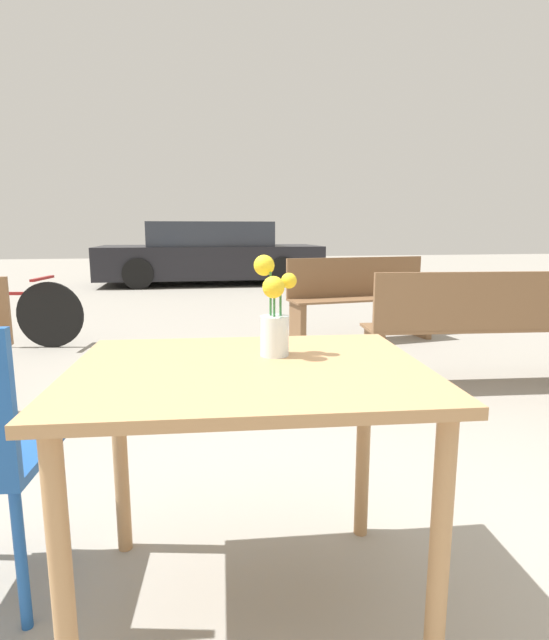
{
  "coord_description": "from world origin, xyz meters",
  "views": [
    {
      "loc": [
        -0.19,
        -1.33,
        1.13
      ],
      "look_at": [
        0.09,
        0.1,
        0.86
      ],
      "focal_mm": 28.0,
      "sensor_mm": 36.0,
      "label": 1
    }
  ],
  "objects_px": {
    "table_front": "(249,402)",
    "flower_vase": "(274,319)",
    "bench_middle": "(506,323)",
    "parked_car": "(210,254)",
    "bench_far": "(359,296)",
    "bicycle": "(2,313)"
  },
  "relations": [
    {
      "from": "table_front",
      "to": "parked_car",
      "type": "distance_m",
      "value": 9.49
    },
    {
      "from": "table_front",
      "to": "bench_far",
      "type": "relative_size",
      "value": 0.67
    },
    {
      "from": "bench_far",
      "to": "parked_car",
      "type": "distance_m",
      "value": 6.09
    },
    {
      "from": "table_front",
      "to": "bench_far",
      "type": "distance_m",
      "value": 3.87
    },
    {
      "from": "flower_vase",
      "to": "bench_middle",
      "type": "bearing_deg",
      "value": 39.57
    },
    {
      "from": "bench_middle",
      "to": "table_front",
      "type": "bearing_deg",
      "value": -139.99
    },
    {
      "from": "bench_far",
      "to": "bicycle",
      "type": "xyz_separation_m",
      "value": [
        -3.51,
        0.33,
        -0.12
      ]
    },
    {
      "from": "bicycle",
      "to": "flower_vase",
      "type": "bearing_deg",
      "value": -62.39
    },
    {
      "from": "bench_middle",
      "to": "parked_car",
      "type": "height_order",
      "value": "parked_car"
    },
    {
      "from": "flower_vase",
      "to": "bicycle",
      "type": "relative_size",
      "value": 0.19
    },
    {
      "from": "table_front",
      "to": "bench_middle",
      "type": "bearing_deg",
      "value": 40.01
    },
    {
      "from": "parked_car",
      "to": "flower_vase",
      "type": "bearing_deg",
      "value": -92.63
    },
    {
      "from": "bench_middle",
      "to": "bench_far",
      "type": "relative_size",
      "value": 1.28
    },
    {
      "from": "bench_far",
      "to": "bicycle",
      "type": "relative_size",
      "value": 1.01
    },
    {
      "from": "bench_far",
      "to": "flower_vase",
      "type": "bearing_deg",
      "value": -114.64
    },
    {
      "from": "bench_middle",
      "to": "parked_car",
      "type": "xyz_separation_m",
      "value": [
        -1.56,
        7.73,
        0.14
      ]
    },
    {
      "from": "flower_vase",
      "to": "bench_far",
      "type": "relative_size",
      "value": 0.19
    },
    {
      "from": "bench_far",
      "to": "bench_middle",
      "type": "bearing_deg",
      "value": -76.03
    },
    {
      "from": "table_front",
      "to": "flower_vase",
      "type": "height_order",
      "value": "flower_vase"
    },
    {
      "from": "table_front",
      "to": "parked_car",
      "type": "bearing_deg",
      "value": 86.85
    },
    {
      "from": "bench_far",
      "to": "parked_car",
      "type": "xyz_separation_m",
      "value": [
        -1.13,
        5.98,
        0.16
      ]
    },
    {
      "from": "parked_car",
      "to": "bench_far",
      "type": "bearing_deg",
      "value": -79.35
    }
  ]
}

